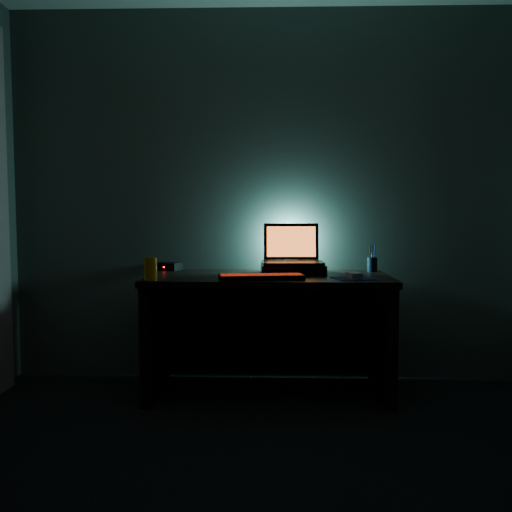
{
  "coord_description": "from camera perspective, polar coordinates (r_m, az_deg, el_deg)",
  "views": [
    {
      "loc": [
        0.03,
        -1.9,
        1.14
      ],
      "look_at": [
        -0.08,
        1.57,
        0.87
      ],
      "focal_mm": 40.0,
      "sensor_mm": 36.0,
      "label": 1
    }
  ],
  "objects": [
    {
      "name": "mouse",
      "position": [
        3.4,
        9.76,
        -1.92
      ],
      "size": [
        0.09,
        0.12,
        0.03
      ],
      "primitive_type": "cube",
      "rotation": [
        0.0,
        0.0,
        0.26
      ],
      "color": "gray",
      "rests_on": "mousepad"
    },
    {
      "name": "keyboard",
      "position": [
        3.32,
        0.52,
        -2.1
      ],
      "size": [
        0.51,
        0.22,
        0.03
      ],
      "rotation": [
        0.0,
        0.0,
        0.14
      ],
      "color": "black",
      "rests_on": "desk"
    },
    {
      "name": "riser",
      "position": [
        3.64,
        3.69,
        -1.29
      ],
      "size": [
        0.41,
        0.32,
        0.06
      ],
      "primitive_type": "cube",
      "rotation": [
        0.0,
        0.0,
        0.05
      ],
      "color": "black",
      "rests_on": "desk"
    },
    {
      "name": "room",
      "position": [
        1.9,
        0.89,
        7.73
      ],
      "size": [
        3.5,
        4.0,
        2.5
      ],
      "color": "black",
      "rests_on": "ground"
    },
    {
      "name": "pen_cup",
      "position": [
        3.82,
        11.54,
        -0.84
      ],
      "size": [
        0.08,
        0.08,
        0.1
      ],
      "primitive_type": "cylinder",
      "rotation": [
        0.0,
        0.0,
        -0.23
      ],
      "color": "black",
      "rests_on": "desk"
    },
    {
      "name": "laptop",
      "position": [
        3.68,
        3.63,
        0.18
      ],
      "size": [
        0.39,
        0.3,
        0.26
      ],
      "rotation": [
        0.0,
        0.0,
        0.05
      ],
      "color": "black",
      "rests_on": "riser"
    },
    {
      "name": "router",
      "position": [
        3.9,
        -8.77,
        -1.02
      ],
      "size": [
        0.18,
        0.16,
        0.05
      ],
      "rotation": [
        0.0,
        0.0,
        -0.3
      ],
      "color": "black",
      "rests_on": "desk"
    },
    {
      "name": "desk",
      "position": [
        3.63,
        1.25,
        -5.89
      ],
      "size": [
        1.5,
        0.7,
        0.75
      ],
      "color": "black",
      "rests_on": "ground"
    },
    {
      "name": "mousepad",
      "position": [
        3.4,
        9.76,
        -2.23
      ],
      "size": [
        0.26,
        0.25,
        0.0
      ],
      "primitive_type": "cube",
      "rotation": [
        0.0,
        0.0,
        0.26
      ],
      "color": "#0B194E",
      "rests_on": "desk"
    },
    {
      "name": "juice_glass",
      "position": [
        3.35,
        -10.52,
        -1.24
      ],
      "size": [
        0.09,
        0.09,
        0.13
      ],
      "primitive_type": "cylinder",
      "rotation": [
        0.0,
        0.0,
        -0.16
      ],
      "color": "#DB9E0B",
      "rests_on": "desk"
    }
  ]
}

